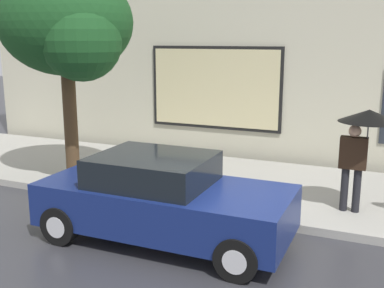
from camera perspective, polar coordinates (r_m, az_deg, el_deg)
ground_plane at (r=7.68m, az=5.84°, el=-12.61°), size 60.00×60.00×0.00m
sidewalk at (r=10.36m, az=10.91°, el=-5.51°), size 20.00×4.00×0.15m
building_facade at (r=12.31m, az=14.11°, el=13.30°), size 20.00×0.67×7.00m
parked_car at (r=7.73m, az=-3.58°, el=-6.72°), size 4.10×1.86×1.43m
fire_hydrant at (r=10.21m, az=-4.83°, el=-2.90°), size 0.30×0.44×0.78m
pedestrian_with_umbrella at (r=8.84m, az=20.20°, el=1.64°), size 1.06×1.06×1.91m
street_tree at (r=10.36m, az=-14.83°, el=13.58°), size 2.97×2.53×4.57m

